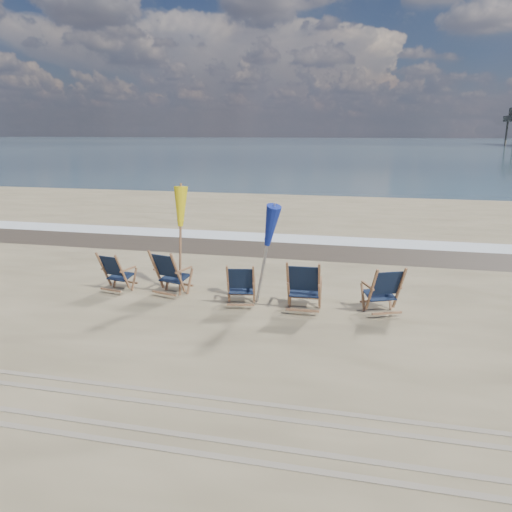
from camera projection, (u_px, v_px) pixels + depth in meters
The scene contains 11 objects.
ocean at pixel (366, 144), 129.85m from camera, with size 400.00×400.00×0.00m, color #3C5464.
surf_foam at pixel (297, 239), 16.82m from camera, with size 200.00×1.40×0.01m, color silver.
wet_sand_strip at pixel (290, 249), 15.41m from camera, with size 200.00×2.60×0.00m, color #42362A.
tire_tracks at pixel (167, 418), 6.34m from camera, with size 80.00×1.30×0.01m, color gray, non-canonical shape.
beach_chair_0 at pixel (123, 274), 11.01m from camera, with size 0.61×0.68×0.95m, color #111B32, non-canonical shape.
beach_chair_1 at pixel (178, 275), 10.73m from camera, with size 0.68×0.76×1.06m, color #111B32, non-canonical shape.
beach_chair_2 at pixel (254, 286), 10.18m from camera, with size 0.60×0.68×0.94m, color #111B32, non-canonical shape.
beach_chair_3 at pixel (319, 288), 9.78m from camera, with size 0.71×0.79×1.10m, color #111B32, non-canonical shape.
beach_chair_4 at pixel (399, 290), 9.76m from camera, with size 0.66×0.74×1.03m, color #111B32, non-canonical shape.
umbrella_yellow at pixel (179, 213), 10.68m from camera, with size 0.30×0.30×2.38m.
umbrella_blue at pixel (264, 226), 9.95m from camera, with size 0.30×0.30×2.23m.
Camera 1 is at (2.39, -8.04, 3.55)m, focal length 35.00 mm.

